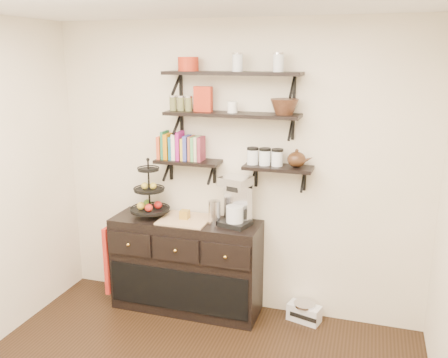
% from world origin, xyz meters
% --- Properties ---
extents(back_wall, '(3.50, 0.02, 2.70)m').
position_xyz_m(back_wall, '(0.00, 1.75, 1.35)').
color(back_wall, white).
rests_on(back_wall, ground).
extents(shelf_top, '(1.20, 0.27, 0.23)m').
position_xyz_m(shelf_top, '(0.00, 1.62, 2.23)').
color(shelf_top, black).
rests_on(shelf_top, back_wall).
extents(shelf_mid, '(1.20, 0.27, 0.23)m').
position_xyz_m(shelf_mid, '(0.00, 1.62, 1.88)').
color(shelf_mid, black).
rests_on(shelf_mid, back_wall).
extents(shelf_low_left, '(0.60, 0.25, 0.23)m').
position_xyz_m(shelf_low_left, '(-0.42, 1.63, 1.43)').
color(shelf_low_left, black).
rests_on(shelf_low_left, back_wall).
extents(shelf_low_right, '(0.60, 0.25, 0.23)m').
position_xyz_m(shelf_low_right, '(0.42, 1.63, 1.43)').
color(shelf_low_right, black).
rests_on(shelf_low_right, back_wall).
extents(cookbooks, '(0.43, 0.15, 0.26)m').
position_xyz_m(cookbooks, '(-0.47, 1.63, 1.57)').
color(cookbooks, '#CA4923').
rests_on(cookbooks, shelf_low_left).
extents(glass_canisters, '(0.32, 0.10, 0.13)m').
position_xyz_m(glass_canisters, '(0.30, 1.63, 1.51)').
color(glass_canisters, silver).
rests_on(glass_canisters, shelf_low_right).
extents(sideboard, '(1.40, 0.50, 0.92)m').
position_xyz_m(sideboard, '(-0.41, 1.51, 0.45)').
color(sideboard, black).
rests_on(sideboard, floor).
extents(fruit_stand, '(0.37, 0.37, 0.54)m').
position_xyz_m(fruit_stand, '(-0.77, 1.52, 1.09)').
color(fruit_stand, black).
rests_on(fruit_stand, sideboard).
extents(candle, '(0.08, 0.08, 0.08)m').
position_xyz_m(candle, '(-0.42, 1.51, 0.96)').
color(candle, olive).
rests_on(candle, sideboard).
extents(coffee_maker, '(0.30, 0.29, 0.45)m').
position_xyz_m(coffee_maker, '(0.07, 1.55, 1.12)').
color(coffee_maker, black).
rests_on(coffee_maker, sideboard).
extents(thermal_carafe, '(0.11, 0.11, 0.22)m').
position_xyz_m(thermal_carafe, '(-0.12, 1.49, 1.01)').
color(thermal_carafe, silver).
rests_on(thermal_carafe, sideboard).
extents(apron, '(0.04, 0.29, 0.67)m').
position_xyz_m(apron, '(-1.14, 1.41, 0.48)').
color(apron, '#A81217').
rests_on(apron, sideboard).
extents(radio, '(0.33, 0.25, 0.18)m').
position_xyz_m(radio, '(0.71, 1.61, 0.09)').
color(radio, silver).
rests_on(radio, floor).
extents(recipe_box, '(0.16, 0.06, 0.22)m').
position_xyz_m(recipe_box, '(-0.26, 1.61, 2.01)').
color(recipe_box, '#A52812').
rests_on(recipe_box, shelf_mid).
extents(walnut_bowl, '(0.24, 0.24, 0.13)m').
position_xyz_m(walnut_bowl, '(0.46, 1.61, 1.96)').
color(walnut_bowl, black).
rests_on(walnut_bowl, shelf_mid).
extents(ramekins, '(0.09, 0.09, 0.10)m').
position_xyz_m(ramekins, '(0.01, 1.61, 1.95)').
color(ramekins, white).
rests_on(ramekins, shelf_mid).
extents(teapot, '(0.23, 0.18, 0.16)m').
position_xyz_m(teapot, '(0.58, 1.63, 1.53)').
color(teapot, '#361F10').
rests_on(teapot, shelf_low_right).
extents(red_pot, '(0.18, 0.18, 0.12)m').
position_xyz_m(red_pot, '(-0.40, 1.61, 2.31)').
color(red_pot, '#A52812').
rests_on(red_pot, shelf_top).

